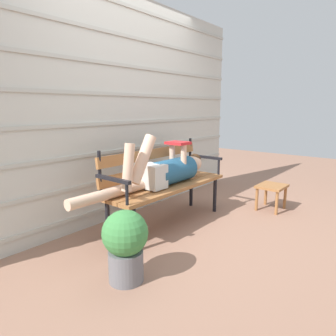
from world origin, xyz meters
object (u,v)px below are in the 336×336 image
footstool (272,190)px  reclining_person (164,171)px  park_bench (163,180)px  potted_plant (125,243)px

footstool → reclining_person: bearing=151.4°
park_bench → reclining_person: reclining_person is taller
potted_plant → reclining_person: bearing=24.8°
park_bench → footstool: bearing=-32.2°
park_bench → footstool: 1.46m
reclining_person → potted_plant: bearing=-155.2°
potted_plant → park_bench: bearing=26.6°
park_bench → reclining_person: bearing=-131.2°
footstool → potted_plant: 2.29m
park_bench → potted_plant: park_bench is taller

